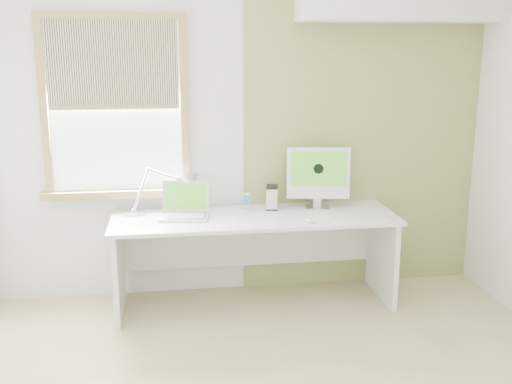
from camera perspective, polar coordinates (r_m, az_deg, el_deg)
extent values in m
cube|color=white|center=(4.84, -1.24, 5.40)|extent=(4.00, 0.02, 2.60)
cube|color=white|center=(1.54, 16.03, -13.47)|extent=(4.00, 0.02, 2.60)
cube|color=#849750|center=(5.05, 10.18, 5.52)|extent=(2.00, 0.02, 2.60)
cube|color=olive|center=(4.83, -19.68, 7.58)|extent=(0.06, 0.06, 1.42)
cube|color=olive|center=(4.74, -6.90, 8.17)|extent=(0.06, 0.06, 1.42)
cube|color=olive|center=(4.74, -13.81, 16.12)|extent=(1.00, 0.06, 0.06)
cube|color=olive|center=(4.84, -12.94, -0.12)|extent=(1.20, 0.14, 0.06)
cube|color=#D1E2F9|center=(4.77, -13.34, 7.94)|extent=(1.00, 0.01, 1.30)
cube|color=beige|center=(4.71, -13.59, 11.83)|extent=(0.98, 0.02, 0.65)
cube|color=olive|center=(4.73, -13.38, 7.89)|extent=(0.98, 0.03, 0.03)
cube|color=white|center=(4.60, -0.14, -2.48)|extent=(2.20, 0.70, 0.03)
cube|color=white|center=(4.69, -13.04, -7.23)|extent=(0.04, 0.64, 0.70)
cube|color=white|center=(4.97, 12.00, -5.99)|extent=(0.04, 0.64, 0.70)
cube|color=white|center=(4.98, -0.67, -4.41)|extent=(2.08, 0.02, 0.48)
cylinder|color=silver|center=(4.74, -11.66, -1.97)|extent=(0.17, 0.17, 0.02)
sphere|color=silver|center=(4.74, -11.66, -1.78)|extent=(0.05, 0.05, 0.05)
cylinder|color=silver|center=(4.70, -10.97, 0.15)|extent=(0.15, 0.04, 0.33)
sphere|color=silver|center=(4.67, -10.27, 2.11)|extent=(0.04, 0.04, 0.04)
cylinder|color=silver|center=(4.68, -8.45, 1.54)|extent=(0.30, 0.03, 0.13)
sphere|color=silver|center=(4.69, -6.64, 0.96)|extent=(0.04, 0.04, 0.04)
cone|color=silver|center=(4.70, -6.30, 0.66)|extent=(0.25, 0.26, 0.20)
cube|color=silver|center=(4.57, -6.89, -2.37)|extent=(0.40, 0.31, 0.02)
cube|color=#B2B5B7|center=(4.57, -6.89, -2.23)|extent=(0.33, 0.20, 0.00)
cube|color=silver|center=(4.66, -6.73, -0.43)|extent=(0.37, 0.13, 0.24)
cube|color=#448B22|center=(4.65, -6.74, -0.45)|extent=(0.33, 0.11, 0.19)
cylinder|color=silver|center=(4.76, -0.96, -1.61)|extent=(0.08, 0.08, 0.02)
cube|color=silver|center=(4.75, -0.96, -0.79)|extent=(0.06, 0.02, 0.12)
cube|color=#194C99|center=(4.74, -0.96, -0.81)|extent=(0.05, 0.01, 0.09)
cube|color=silver|center=(4.78, 1.54, -0.52)|extent=(0.12, 0.16, 0.19)
cube|color=black|center=(4.76, 1.55, 0.51)|extent=(0.12, 0.16, 0.01)
cube|color=black|center=(4.81, 1.54, -1.53)|extent=(0.12, 0.16, 0.01)
cube|color=silver|center=(4.84, 5.92, -1.48)|extent=(0.21, 0.20, 0.01)
cube|color=silver|center=(4.85, 5.92, -0.41)|extent=(0.06, 0.03, 0.16)
cube|color=white|center=(4.80, 5.98, 1.83)|extent=(0.51, 0.18, 0.41)
cube|color=#448B22|center=(4.76, 6.02, 2.24)|extent=(0.44, 0.11, 0.28)
cylinder|color=black|center=(4.76, 6.02, 2.23)|extent=(0.08, 0.03, 0.08)
cube|color=white|center=(4.60, 9.71, -2.40)|extent=(0.47, 0.20, 0.02)
cube|color=white|center=(4.60, 9.72, -2.28)|extent=(0.43, 0.16, 0.00)
ellipsoid|color=white|center=(4.45, 5.18, -2.71)|extent=(0.09, 0.11, 0.03)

